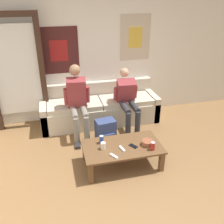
# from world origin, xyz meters

# --- Properties ---
(ground_plane) EXTENTS (18.00, 18.00, 0.00)m
(ground_plane) POSITION_xyz_m (0.00, 0.00, 0.00)
(ground_plane) COLOR brown
(wall_back) EXTENTS (10.00, 0.07, 2.55)m
(wall_back) POSITION_xyz_m (-0.00, 2.58, 1.28)
(wall_back) COLOR white
(wall_back) RESTS_ON ground_plane
(door_frame) EXTENTS (1.00, 0.10, 2.15)m
(door_frame) POSITION_xyz_m (-1.48, 2.36, 1.20)
(door_frame) COLOR #382319
(door_frame) RESTS_ON ground_plane
(couch) EXTENTS (2.32, 0.73, 0.76)m
(couch) POSITION_xyz_m (0.00, 2.21, 0.28)
(couch) COLOR beige
(couch) RESTS_ON ground_plane
(coffee_table) EXTENTS (1.18, 0.66, 0.35)m
(coffee_table) POSITION_xyz_m (0.04, 0.72, 0.30)
(coffee_table) COLOR brown
(coffee_table) RESTS_ON ground_plane
(person_seated_adult) EXTENTS (0.47, 0.81, 1.29)m
(person_seated_adult) POSITION_xyz_m (-0.47, 1.83, 0.70)
(person_seated_adult) COLOR gray
(person_seated_adult) RESTS_ON ground_plane
(person_seated_teen) EXTENTS (0.47, 0.88, 1.13)m
(person_seated_teen) POSITION_xyz_m (0.46, 1.83, 0.62)
(person_seated_teen) COLOR #2D2D33
(person_seated_teen) RESTS_ON ground_plane
(backpack) EXTENTS (0.36, 0.30, 0.42)m
(backpack) POSITION_xyz_m (-0.05, 1.43, 0.20)
(backpack) COLOR navy
(backpack) RESTS_ON ground_plane
(ceramic_bowl) EXTENTS (0.18, 0.18, 0.08)m
(ceramic_bowl) POSITION_xyz_m (0.42, 0.66, 0.39)
(ceramic_bowl) COLOR brown
(ceramic_bowl) RESTS_ON coffee_table
(pillar_candle) EXTENTS (0.07, 0.07, 0.12)m
(pillar_candle) POSITION_xyz_m (-0.25, 0.72, 0.40)
(pillar_candle) COLOR silver
(pillar_candle) RESTS_ON coffee_table
(drink_can_blue) EXTENTS (0.07, 0.07, 0.12)m
(drink_can_blue) POSITION_xyz_m (-0.24, 0.88, 0.41)
(drink_can_blue) COLOR #28479E
(drink_can_blue) RESTS_ON coffee_table
(drink_can_red) EXTENTS (0.07, 0.07, 0.12)m
(drink_can_red) POSITION_xyz_m (0.45, 0.52, 0.41)
(drink_can_red) COLOR maroon
(drink_can_red) RESTS_ON coffee_table
(game_controller_near_left) EXTENTS (0.10, 0.14, 0.03)m
(game_controller_near_left) POSITION_xyz_m (-0.14, 0.49, 0.36)
(game_controller_near_left) COLOR white
(game_controller_near_left) RESTS_ON coffee_table
(game_controller_near_right) EXTENTS (0.06, 0.15, 0.03)m
(game_controller_near_right) POSITION_xyz_m (0.02, 0.63, 0.36)
(game_controller_near_right) COLOR white
(game_controller_near_right) RESTS_ON coffee_table
(cell_phone) EXTENTS (0.13, 0.15, 0.01)m
(cell_phone) POSITION_xyz_m (0.20, 0.67, 0.36)
(cell_phone) COLOR black
(cell_phone) RESTS_ON coffee_table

